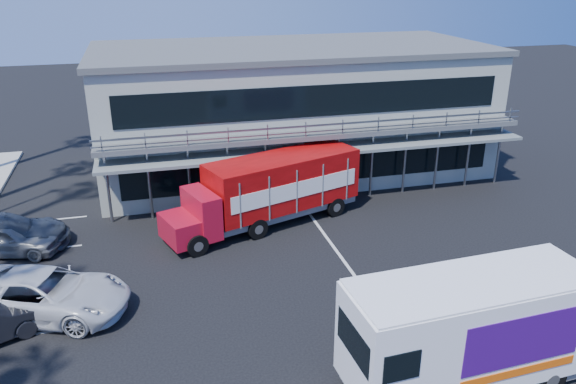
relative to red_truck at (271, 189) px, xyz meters
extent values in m
plane|color=black|center=(0.09, -7.30, -1.78)|extent=(120.00, 120.00, 0.00)
cube|color=#9EA395|center=(3.09, 7.70, 1.72)|extent=(22.00, 10.00, 7.00)
cube|color=#515454|center=(3.09, 7.70, 5.37)|extent=(22.40, 10.40, 0.30)
cube|color=#515454|center=(3.09, 2.10, 1.82)|extent=(22.00, 1.20, 0.25)
cube|color=gray|center=(3.09, 1.55, 2.32)|extent=(22.00, 0.08, 0.90)
cube|color=slate|center=(3.09, 1.80, 1.12)|extent=(22.00, 1.80, 0.15)
cube|color=black|center=(3.09, 2.68, -0.18)|extent=(20.00, 0.06, 1.60)
cube|color=black|center=(3.09, 2.68, 3.42)|extent=(20.00, 0.06, 1.60)
cube|color=#AC0D23|center=(-4.38, -1.50, -0.86)|extent=(1.91, 2.40, 1.11)
cube|color=#AC0D23|center=(-3.41, -1.17, -0.34)|extent=(1.63, 2.50, 1.95)
cube|color=black|center=(-3.41, -1.17, 0.21)|extent=(0.68, 1.88, 0.65)
cube|color=#B50B0C|center=(0.63, 0.22, 0.26)|extent=(7.78, 4.60, 2.42)
cube|color=slate|center=(0.63, 0.22, -1.18)|extent=(7.67, 4.27, 0.28)
cube|color=white|center=(1.01, -0.89, 0.17)|extent=(6.48, 2.24, 0.79)
cube|color=white|center=(0.25, 1.32, 0.17)|extent=(6.48, 2.24, 0.79)
cylinder|color=black|center=(-3.78, -2.37, -1.30)|extent=(1.00, 0.58, 0.97)
cylinder|color=black|center=(-4.45, -0.44, -1.30)|extent=(1.00, 0.58, 0.97)
cylinder|color=black|center=(-0.97, -1.41, -1.30)|extent=(1.00, 0.58, 0.97)
cylinder|color=black|center=(-1.63, 0.52, -1.30)|extent=(1.00, 0.58, 0.97)
cylinder|color=black|center=(3.25, 0.03, -1.30)|extent=(1.00, 0.58, 0.97)
cylinder|color=black|center=(2.59, 1.97, -1.30)|extent=(1.00, 0.58, 0.97)
cube|color=white|center=(2.90, -12.30, 0.22)|extent=(7.31, 2.83, 2.88)
cube|color=slate|center=(2.90, -12.30, -1.37)|extent=(7.01, 2.57, 0.36)
cube|color=black|center=(-0.67, -12.48, 0.53)|extent=(0.16, 2.02, 0.98)
cube|color=white|center=(2.90, -12.30, 1.69)|extent=(7.16, 2.77, 0.08)
cube|color=#3B0C6C|center=(3.78, -13.50, 0.43)|extent=(3.70, 0.22, 1.54)
cube|color=#3B0C6C|center=(3.66, -11.01, 0.43)|extent=(3.70, 0.22, 1.54)
cube|color=#F2590C|center=(3.78, -13.50, -0.60)|extent=(3.70, 0.21, 0.26)
cylinder|color=black|center=(0.28, -11.34, -1.29)|extent=(1.00, 0.33, 0.99)
cylinder|color=black|center=(5.11, -13.27, -1.29)|extent=(1.00, 0.33, 0.99)
cylinder|color=black|center=(5.00, -11.10, -1.29)|extent=(1.00, 0.33, 0.99)
imported|color=silver|center=(-9.41, -5.33, -0.97)|extent=(6.44, 4.63, 1.63)
imported|color=#313842|center=(-11.88, 0.30, -0.98)|extent=(5.59, 2.43, 1.60)
imported|color=slate|center=(-11.53, -0.10, -1.05)|extent=(4.60, 2.82, 1.46)
camera|label=1|loc=(-5.47, -23.86, 9.72)|focal=35.00mm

